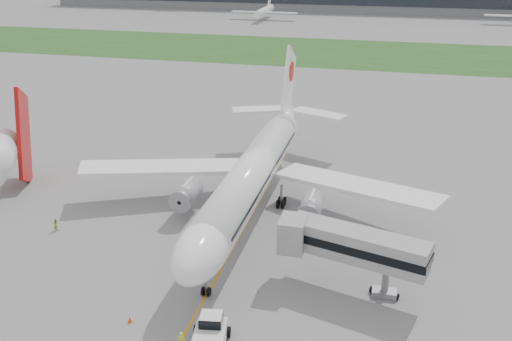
% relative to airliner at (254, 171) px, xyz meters
% --- Properties ---
extents(ground, '(600.00, 600.00, 0.00)m').
position_rel_airliner_xyz_m(ground, '(0.00, -4.87, -5.66)').
color(ground, slate).
rests_on(ground, ground).
extents(apron_markings, '(70.00, 70.00, 0.04)m').
position_rel_airliner_xyz_m(apron_markings, '(0.00, -9.87, -5.66)').
color(apron_markings, orange).
rests_on(apron_markings, ground).
extents(grass_strip, '(600.00, 50.00, 0.02)m').
position_rel_airliner_xyz_m(grass_strip, '(0.00, 115.13, -5.65)').
color(grass_strip, '#23461A').
rests_on(grass_strip, ground).
extents(control_tower, '(12.00, 12.00, 56.00)m').
position_rel_airliner_xyz_m(control_tower, '(-90.00, 227.13, -5.66)').
color(control_tower, slate).
rests_on(control_tower, ground).
extents(airliner, '(48.13, 53.95, 17.88)m').
position_rel_airliner_xyz_m(airliner, '(0.00, 0.00, 0.00)').
color(airliner, white).
rests_on(airliner, ground).
extents(pushback_tug, '(3.93, 5.23, 2.49)m').
position_rel_airliner_xyz_m(pushback_tug, '(2.75, -26.96, -4.52)').
color(pushback_tug, silver).
rests_on(pushback_tug, ground).
extents(jet_bridge, '(15.21, 6.85, 6.96)m').
position_rel_airliner_xyz_m(jet_bridge, '(13.39, -15.31, -0.51)').
color(jet_bridge, gray).
rests_on(jet_bridge, ground).
extents(safety_cone_left, '(0.44, 0.44, 0.60)m').
position_rel_airliner_xyz_m(safety_cone_left, '(-5.52, -25.74, -5.36)').
color(safety_cone_left, '#E53E0C').
rests_on(safety_cone_left, ground).
extents(safety_cone_right, '(0.36, 0.36, 0.49)m').
position_rel_airliner_xyz_m(safety_cone_right, '(3.29, -26.08, -5.41)').
color(safety_cone_right, '#E53E0C').
rests_on(safety_cone_right, ground).
extents(ground_crew_near, '(0.76, 0.61, 1.82)m').
position_rel_airliner_xyz_m(ground_crew_near, '(0.55, -28.15, -4.75)').
color(ground_crew_near, yellow).
rests_on(ground_crew_near, ground).
extents(ground_crew_far, '(0.73, 0.87, 1.58)m').
position_rel_airliner_xyz_m(ground_crew_far, '(-22.09, -11.27, -4.87)').
color(ground_crew_far, '#8DD423').
rests_on(ground_crew_far, ground).
extents(neighbor_aircraft, '(9.21, 18.02, 14.71)m').
position_rel_airliner_xyz_m(neighbor_aircraft, '(-35.13, -3.12, 0.17)').
color(neighbor_aircraft, '#B40C0A').
rests_on(neighbor_aircraft, ground).
extents(distant_aircraft_left, '(29.11, 25.68, 11.13)m').
position_rel_airliner_xyz_m(distant_aircraft_left, '(-41.63, 184.62, -5.66)').
color(distant_aircraft_left, white).
rests_on(distant_aircraft_left, ground).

